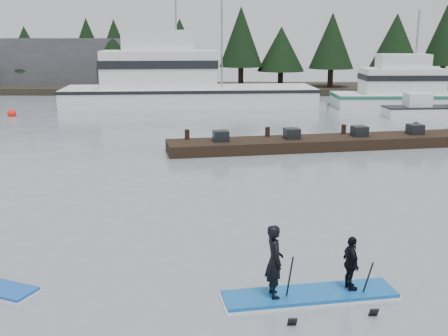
{
  "coord_description": "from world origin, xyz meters",
  "views": [
    {
      "loc": [
        0.32,
        -12.33,
        5.53
      ],
      "look_at": [
        0.0,
        6.0,
        1.1
      ],
      "focal_mm": 45.0,
      "sensor_mm": 36.0,
      "label": 1
    }
  ],
  "objects_px": {
    "fishing_boat_large": "(182,95)",
    "paddleboard_duo": "(308,276)",
    "fishing_boat_medium": "(416,100)",
    "floating_dock": "(330,142)"
  },
  "relations": [
    {
      "from": "fishing_boat_large",
      "to": "paddleboard_duo",
      "type": "xyz_separation_m",
      "value": [
        5.64,
        -32.68,
        -0.32
      ]
    },
    {
      "from": "fishing_boat_large",
      "to": "paddleboard_duo",
      "type": "height_order",
      "value": "fishing_boat_large"
    },
    {
      "from": "fishing_boat_large",
      "to": "fishing_boat_medium",
      "type": "height_order",
      "value": "fishing_boat_large"
    },
    {
      "from": "fishing_boat_medium",
      "to": "floating_dock",
      "type": "bearing_deg",
      "value": -122.22
    },
    {
      "from": "paddleboard_duo",
      "to": "fishing_boat_large",
      "type": "bearing_deg",
      "value": 88.4
    },
    {
      "from": "paddleboard_duo",
      "to": "floating_dock",
      "type": "bearing_deg",
      "value": 67.5
    },
    {
      "from": "fishing_boat_large",
      "to": "fishing_boat_medium",
      "type": "bearing_deg",
      "value": -7.39
    },
    {
      "from": "floating_dock",
      "to": "paddleboard_duo",
      "type": "height_order",
      "value": "paddleboard_duo"
    },
    {
      "from": "floating_dock",
      "to": "paddleboard_duo",
      "type": "xyz_separation_m",
      "value": [
        -3.18,
        -16.18,
        0.24
      ]
    },
    {
      "from": "fishing_boat_medium",
      "to": "floating_dock",
      "type": "xyz_separation_m",
      "value": [
        -9.15,
        -15.85,
        -0.29
      ]
    }
  ]
}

